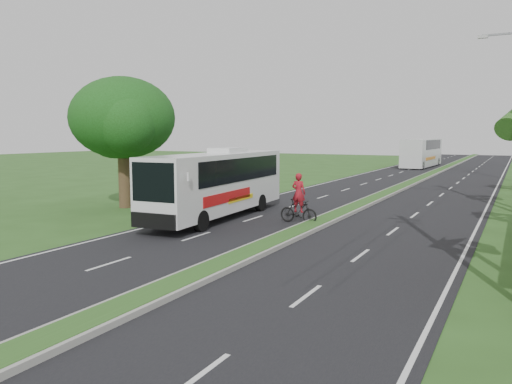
% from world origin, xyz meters
% --- Properties ---
extents(ground, '(180.00, 180.00, 0.00)m').
position_xyz_m(ground, '(0.00, 0.00, 0.00)').
color(ground, '#2C501D').
rests_on(ground, ground).
extents(road_asphalt, '(14.00, 160.00, 0.02)m').
position_xyz_m(road_asphalt, '(0.00, 20.00, 0.01)').
color(road_asphalt, black).
rests_on(road_asphalt, ground).
extents(median_strip, '(1.20, 160.00, 0.18)m').
position_xyz_m(median_strip, '(0.00, 20.00, 0.10)').
color(median_strip, gray).
rests_on(median_strip, ground).
extents(lane_edge_left, '(0.12, 160.00, 0.01)m').
position_xyz_m(lane_edge_left, '(-6.70, 20.00, 0.00)').
color(lane_edge_left, silver).
rests_on(lane_edge_left, ground).
extents(lane_edge_right, '(0.12, 160.00, 0.01)m').
position_xyz_m(lane_edge_right, '(6.70, 20.00, 0.00)').
color(lane_edge_right, silver).
rests_on(lane_edge_right, ground).
extents(shade_tree, '(6.30, 6.00, 7.54)m').
position_xyz_m(shade_tree, '(-12.11, 10.02, 5.03)').
color(shade_tree, '#473321').
rests_on(shade_tree, ground).
extents(coach_bus_main, '(2.99, 11.15, 3.56)m').
position_xyz_m(coach_bus_main, '(-5.20, 9.47, 1.96)').
color(coach_bus_main, silver).
rests_on(coach_bus_main, ground).
extents(coach_bus_far, '(3.17, 12.53, 3.62)m').
position_xyz_m(coach_bus_far, '(-3.15, 55.70, 2.05)').
color(coach_bus_far, silver).
rests_on(coach_bus_far, ground).
extents(motorcyclist, '(1.94, 0.63, 2.43)m').
position_xyz_m(motorcyclist, '(-0.99, 9.93, 0.88)').
color(motorcyclist, black).
rests_on(motorcyclist, ground).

